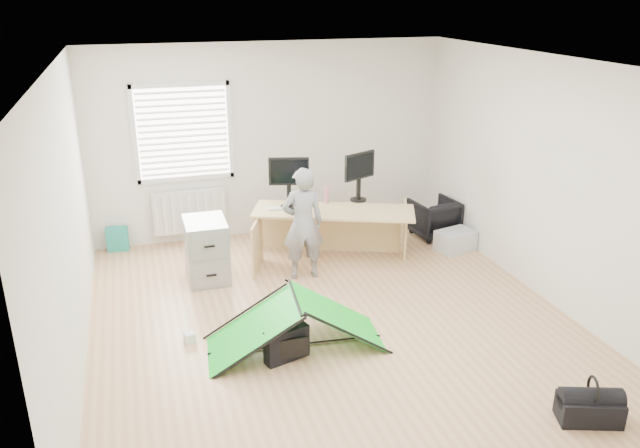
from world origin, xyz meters
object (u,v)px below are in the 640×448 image
object	(u,v)px
kite	(296,322)
duffel_bag	(589,410)
filing_cabinet	(207,250)
thermos	(327,195)
person	(303,224)
storage_crate	(455,241)
monitor_right	(359,183)
monitor_left	(289,189)
desk	(333,235)
office_chair	(434,218)
laptop_bag	(287,344)

from	to	relation	value
kite	duffel_bag	bearing A→B (deg)	-36.51
filing_cabinet	duffel_bag	bearing A→B (deg)	-53.57
thermos	kite	distance (m)	2.47
person	storage_crate	distance (m)	2.28
filing_cabinet	monitor_right	distance (m)	2.18
monitor_left	thermos	bearing A→B (deg)	17.12
desk	office_chair	distance (m)	1.70
office_chair	laptop_bag	bearing A→B (deg)	34.50
kite	laptop_bag	world-z (taller)	kite
storage_crate	thermos	bearing A→B (deg)	164.75
thermos	office_chair	bearing A→B (deg)	3.79
office_chair	thermos	bearing A→B (deg)	-3.42
thermos	storage_crate	bearing A→B (deg)	-15.25
desk	monitor_left	distance (m)	0.83
desk	person	distance (m)	0.71
monitor_left	desk	bearing A→B (deg)	-13.17
person	duffel_bag	bearing A→B (deg)	117.25
desk	laptop_bag	distance (m)	2.41
desk	person	xyz separation A→B (m)	(-0.51, -0.36, 0.35)
person	laptop_bag	world-z (taller)	person
laptop_bag	monitor_right	bearing A→B (deg)	38.83
thermos	laptop_bag	bearing A→B (deg)	-115.83
storage_crate	monitor_right	bearing A→B (deg)	160.77
laptop_bag	person	bearing A→B (deg)	52.22
kite	duffel_bag	size ratio (longest dim) A/B	3.49
monitor_left	thermos	world-z (taller)	monitor_left
monitor_right	kite	distance (m)	2.69
filing_cabinet	laptop_bag	distance (m)	2.10
person	thermos	bearing A→B (deg)	-124.51
thermos	storage_crate	world-z (taller)	thermos
laptop_bag	storage_crate	bearing A→B (deg)	16.88
desk	laptop_bag	size ratio (longest dim) A/B	4.62
filing_cabinet	thermos	size ratio (longest dim) A/B	3.40
kite	storage_crate	size ratio (longest dim) A/B	3.54
office_chair	kite	bearing A→B (deg)	33.55
thermos	person	distance (m)	0.84
office_chair	laptop_bag	world-z (taller)	office_chair
thermos	office_chair	size ratio (longest dim) A/B	0.37
filing_cabinet	monitor_right	xyz separation A→B (m)	(2.08, 0.34, 0.56)
desk	monitor_right	distance (m)	0.78
storage_crate	desk	bearing A→B (deg)	174.35
desk	storage_crate	bearing A→B (deg)	16.60
desk	laptop_bag	world-z (taller)	desk
filing_cabinet	duffel_bag	world-z (taller)	filing_cabinet
monitor_left	office_chair	distance (m)	2.27
filing_cabinet	office_chair	xyz separation A→B (m)	(3.29, 0.47, -0.11)
monitor_left	monitor_right	size ratio (longest dim) A/B	1.01
desk	thermos	distance (m)	0.55
filing_cabinet	monitor_right	size ratio (longest dim) A/B	1.50
thermos	kite	bearing A→B (deg)	-114.87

